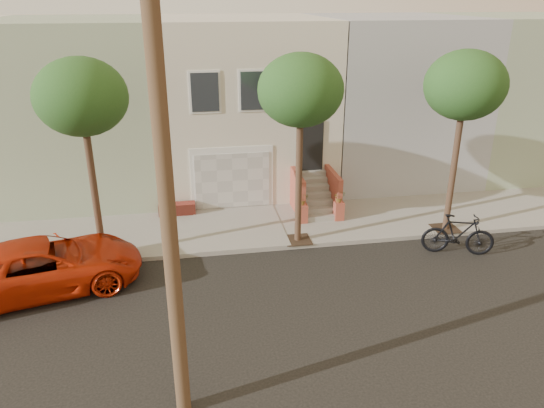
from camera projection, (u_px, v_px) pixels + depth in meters
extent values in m
plane|color=black|center=(292.00, 309.00, 14.16)|extent=(90.00, 90.00, 0.00)
cube|color=gray|center=(263.00, 227.00, 19.01)|extent=(40.00, 3.70, 0.15)
cube|color=#B8B09D|center=(242.00, 100.00, 22.98)|extent=(7.00, 8.00, 7.00)
cube|color=#9AAC8A|center=(84.00, 105.00, 21.91)|extent=(6.50, 8.00, 7.00)
cube|color=#989BA1|center=(386.00, 95.00, 24.06)|extent=(6.50, 8.00, 7.00)
cube|color=#9AAC8A|center=(512.00, 91.00, 25.09)|extent=(6.50, 8.00, 7.00)
cube|color=silver|center=(232.00, 178.00, 20.07)|extent=(3.20, 0.12, 2.50)
cube|color=#B6B6B2|center=(233.00, 181.00, 20.05)|extent=(2.90, 0.06, 2.20)
cube|color=gray|center=(238.00, 226.00, 18.83)|extent=(3.20, 3.70, 0.02)
cube|color=maroon|center=(177.00, 209.00, 19.82)|extent=(1.40, 0.45, 0.44)
cube|color=black|center=(311.00, 146.00, 20.08)|extent=(1.00, 0.06, 2.00)
cube|color=#3F4751|center=(205.00, 92.00, 18.61)|extent=(1.00, 0.06, 1.40)
cube|color=silver|center=(205.00, 92.00, 18.63)|extent=(1.15, 0.05, 1.55)
cube|color=#3F4751|center=(254.00, 91.00, 18.89)|extent=(1.00, 0.06, 1.40)
cube|color=silver|center=(254.00, 91.00, 18.91)|extent=(1.15, 0.05, 1.55)
cube|color=#3F4751|center=(302.00, 89.00, 19.18)|extent=(1.00, 0.06, 1.40)
cube|color=silver|center=(302.00, 89.00, 19.20)|extent=(1.15, 0.05, 1.55)
cube|color=gray|center=(320.00, 218.00, 19.32)|extent=(1.20, 0.28, 0.20)
cube|color=gray|center=(318.00, 210.00, 19.50)|extent=(1.20, 0.28, 0.20)
cube|color=gray|center=(317.00, 202.00, 19.68)|extent=(1.20, 0.28, 0.20)
cube|color=gray|center=(315.00, 195.00, 19.86)|extent=(1.20, 0.28, 0.20)
cube|color=gray|center=(314.00, 188.00, 20.03)|extent=(1.20, 0.28, 0.20)
cube|color=gray|center=(312.00, 180.00, 20.21)|extent=(1.20, 0.28, 0.20)
cube|color=gray|center=(310.00, 173.00, 20.39)|extent=(1.20, 0.28, 0.20)
cube|color=#994232|center=(298.00, 194.00, 19.71)|extent=(0.18, 1.96, 1.60)
cube|color=#994232|center=(333.00, 191.00, 19.93)|extent=(0.18, 1.96, 1.60)
cube|color=#994232|center=(302.00, 213.00, 19.08)|extent=(0.35, 0.35, 0.70)
imported|color=#194719|center=(303.00, 199.00, 18.86)|extent=(0.40, 0.35, 0.45)
cube|color=#994232|center=(339.00, 211.00, 19.30)|extent=(0.35, 0.35, 0.70)
imported|color=#194719|center=(340.00, 197.00, 19.08)|extent=(0.41, 0.35, 0.45)
cube|color=#2D2116|center=(103.00, 255.00, 16.79)|extent=(0.90, 0.90, 0.02)
cylinder|color=#372719|center=(95.00, 195.00, 15.99)|extent=(0.22, 0.22, 4.20)
ellipsoid|color=#194719|center=(81.00, 97.00, 14.83)|extent=(2.70, 2.57, 2.29)
cube|color=#2D2116|center=(297.00, 240.00, 17.82)|extent=(0.90, 0.90, 0.02)
cylinder|color=#372719|center=(299.00, 183.00, 17.02)|extent=(0.22, 0.22, 4.20)
ellipsoid|color=#194719|center=(301.00, 90.00, 15.86)|extent=(2.70, 2.57, 2.29)
cube|color=#2D2116|center=(445.00, 228.00, 18.68)|extent=(0.90, 0.90, 0.02)
cylinder|color=#372719|center=(453.00, 174.00, 17.89)|extent=(0.22, 0.22, 4.20)
ellipsoid|color=#194719|center=(465.00, 85.00, 16.73)|extent=(2.70, 2.57, 2.29)
cylinder|color=#4A3322|center=(165.00, 185.00, 8.87)|extent=(0.30, 0.30, 10.00)
imported|color=#BA250A|center=(44.00, 266.00, 14.86)|extent=(5.96, 3.80, 1.53)
imported|color=black|center=(458.00, 234.00, 16.95)|extent=(2.42, 1.35, 1.40)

